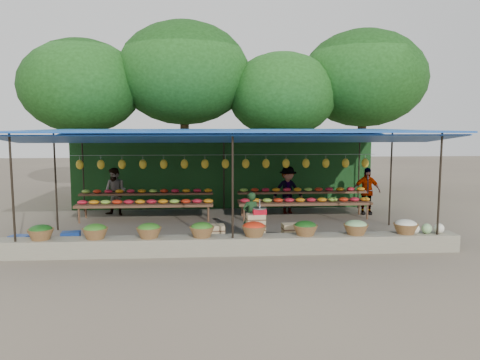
{
  "coord_description": "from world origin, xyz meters",
  "views": [
    {
      "loc": [
        -0.55,
        -13.28,
        2.95
      ],
      "look_at": [
        0.38,
        0.2,
        1.36
      ],
      "focal_mm": 35.0,
      "sensor_mm": 36.0,
      "label": 1
    }
  ],
  "objects": [
    {
      "name": "netting_backdrop",
      "position": [
        0.0,
        3.15,
        1.25
      ],
      "size": [
        10.6,
        0.06,
        2.5
      ],
      "primitive_type": "cube",
      "color": "#1B4C1F",
      "rests_on": "ground"
    },
    {
      "name": "customer_right",
      "position": [
        4.69,
        1.75,
        0.78
      ],
      "size": [
        0.95,
        0.49,
        1.56
      ],
      "primitive_type": "imported",
      "rotation": [
        0.0,
        0.0,
        -0.12
      ],
      "color": "slate",
      "rests_on": "ground"
    },
    {
      "name": "customer_left",
      "position": [
        -3.58,
        2.13,
        0.78
      ],
      "size": [
        0.91,
        0.81,
        1.56
      ],
      "primitive_type": "imported",
      "rotation": [
        0.0,
        0.0,
        -0.33
      ],
      "color": "slate",
      "rests_on": "ground"
    },
    {
      "name": "fruit_table_left",
      "position": [
        -2.49,
        1.35,
        0.61
      ],
      "size": [
        4.21,
        0.95,
        0.93
      ],
      "color": "#4E2D1F",
      "rests_on": "ground"
    },
    {
      "name": "blue_crate_back",
      "position": [
        -4.03,
        -1.44,
        0.13
      ],
      "size": [
        0.48,
        0.37,
        0.27
      ],
      "primitive_type": "cube",
      "rotation": [
        0.0,
        0.0,
        0.12
      ],
      "color": "navy",
      "rests_on": "ground"
    },
    {
      "name": "fruit_table_right",
      "position": [
        2.51,
        1.35,
        0.61
      ],
      "size": [
        4.21,
        0.95,
        0.93
      ],
      "color": "#4E2D1F",
      "rests_on": "ground"
    },
    {
      "name": "ground",
      "position": [
        0.0,
        0.0,
        0.0
      ],
      "size": [
        60.0,
        60.0,
        0.0
      ],
      "primitive_type": "plane",
      "color": "#66584B",
      "rests_on": "ground"
    },
    {
      "name": "produce_baskets",
      "position": [
        -0.1,
        -2.75,
        0.56
      ],
      "size": [
        8.98,
        0.58,
        0.34
      ],
      "color": "brown",
      "rests_on": "stone_curb"
    },
    {
      "name": "customer_mid",
      "position": [
        2.11,
        2.06,
        0.79
      ],
      "size": [
        1.08,
        0.7,
        1.58
      ],
      "primitive_type": "imported",
      "rotation": [
        0.0,
        0.0,
        0.12
      ],
      "color": "slate",
      "rests_on": "ground"
    },
    {
      "name": "tree_row",
      "position": [
        0.5,
        6.09,
        4.7
      ],
      "size": [
        16.51,
        5.5,
        7.12
      ],
      "color": "#352413",
      "rests_on": "ground"
    },
    {
      "name": "crate_counter",
      "position": [
        0.59,
        -1.98,
        0.31
      ],
      "size": [
        2.38,
        0.37,
        0.77
      ],
      "color": "tan",
      "rests_on": "ground"
    },
    {
      "name": "weighing_scale",
      "position": [
        0.72,
        -1.98,
        0.86
      ],
      "size": [
        0.34,
        0.34,
        0.37
      ],
      "color": "red",
      "rests_on": "crate_counter"
    },
    {
      "name": "vendor_seated",
      "position": [
        0.56,
        -1.29,
        0.61
      ],
      "size": [
        0.5,
        0.4,
        1.22
      ],
      "primitive_type": "imported",
      "rotation": [
        0.0,
        0.0,
        3.4
      ],
      "color": "#19391B",
      "rests_on": "ground"
    },
    {
      "name": "stone_curb",
      "position": [
        0.0,
        -2.75,
        0.2
      ],
      "size": [
        10.6,
        0.55,
        0.4
      ],
      "primitive_type": "cube",
      "color": "slate",
      "rests_on": "ground"
    },
    {
      "name": "stall_canopy",
      "position": [
        0.0,
        0.06,
        2.68
      ],
      "size": [
        10.8,
        6.6,
        2.82
      ],
      "color": "black",
      "rests_on": "ground"
    },
    {
      "name": "blue_crate_front",
      "position": [
        -5.17,
        -1.74,
        0.13
      ],
      "size": [
        0.5,
        0.41,
        0.27
      ],
      "primitive_type": "cube",
      "rotation": [
        0.0,
        0.0,
        -0.21
      ],
      "color": "navy",
      "rests_on": "ground"
    }
  ]
}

